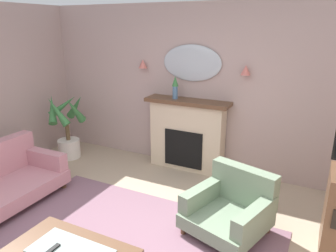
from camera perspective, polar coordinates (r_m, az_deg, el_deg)
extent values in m
cube|color=#B29993|center=(5.07, 6.41, 6.61)|extent=(6.66, 0.10, 2.61)
cube|color=beige|center=(5.14, 3.44, -1.87)|extent=(1.20, 0.28, 1.10)
cube|color=black|center=(5.12, 2.96, -4.00)|extent=(0.64, 0.12, 0.60)
cube|color=brown|center=(4.96, 3.47, 4.39)|extent=(1.36, 0.36, 0.06)
cylinder|color=#4C7093|center=(4.99, 1.29, 6.04)|extent=(0.08, 0.08, 0.20)
cone|color=#38753D|center=(4.96, 1.30, 8.09)|extent=(0.10, 0.10, 0.16)
ellipsoid|color=#B2BCC6|center=(5.00, 4.29, 11.23)|extent=(0.96, 0.06, 0.56)
cone|color=#D17066|center=(5.34, -4.55, 11.09)|extent=(0.14, 0.14, 0.14)
cone|color=#D17066|center=(4.70, 13.79, 9.75)|extent=(0.14, 0.14, 0.14)
cube|color=#8C9E99|center=(3.00, -17.19, -20.62)|extent=(0.72, 0.36, 0.01)
cylinder|color=brown|center=(3.57, -20.10, -18.92)|extent=(0.06, 0.06, 0.40)
cube|color=black|center=(3.04, -20.15, -20.20)|extent=(0.04, 0.16, 0.02)
cube|color=#B77A84|center=(5.02, -21.36, -5.47)|extent=(0.76, 0.17, 0.24)
cylinder|color=brown|center=(4.92, -18.25, -10.06)|extent=(0.07, 0.07, 0.10)
cylinder|color=brown|center=(5.39, -23.52, -8.20)|extent=(0.07, 0.07, 0.10)
cube|color=gray|center=(3.77, 10.38, -16.24)|extent=(1.00, 1.00, 0.16)
cube|color=gray|center=(3.87, 13.46, -10.26)|extent=(0.81, 0.39, 0.45)
cube|color=gray|center=(3.84, 6.22, -12.08)|extent=(0.34, 0.73, 0.22)
cube|color=gray|center=(3.53, 15.32, -15.52)|extent=(0.34, 0.73, 0.22)
cylinder|color=brown|center=(3.79, 2.75, -18.21)|extent=(0.06, 0.06, 0.10)
cylinder|color=brown|center=(4.24, 8.97, -14.11)|extent=(0.06, 0.06, 0.10)
cylinder|color=brown|center=(3.97, 17.41, -17.24)|extent=(0.06, 0.06, 0.10)
cylinder|color=silver|center=(5.94, -17.32, -3.87)|extent=(0.38, 0.38, 0.33)
cylinder|color=brown|center=(5.83, -17.63, -0.73)|extent=(0.07, 0.07, 0.36)
cone|color=#38753D|center=(5.58, -16.40, 2.77)|extent=(0.15, 0.43, 0.51)
cone|color=#38753D|center=(5.84, -16.28, 3.43)|extent=(0.48, 0.23, 0.49)
cone|color=#38753D|center=(5.93, -18.37, 3.44)|extent=(0.42, 0.51, 0.41)
cone|color=#38753D|center=(5.73, -20.11, 2.79)|extent=(0.42, 0.43, 0.49)
cone|color=#38753D|center=(5.56, -19.24, 2.44)|extent=(0.45, 0.21, 0.51)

